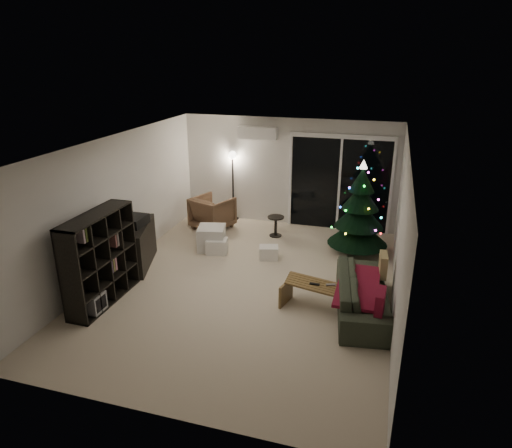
{
  "coord_description": "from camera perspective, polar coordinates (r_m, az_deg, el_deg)",
  "views": [
    {
      "loc": [
        2.22,
        -6.84,
        3.86
      ],
      "look_at": [
        0.1,
        0.3,
        1.05
      ],
      "focal_mm": 32.0,
      "sensor_mm": 36.0,
      "label": 1
    }
  ],
  "objects": [
    {
      "name": "ottoman",
      "position": [
        9.52,
        -5.57,
        -1.76
      ],
      "size": [
        0.65,
        0.65,
        0.49
      ],
      "primitive_type": "cube",
      "rotation": [
        0.0,
        0.0,
        0.23
      ],
      "color": "silver",
      "rests_on": "floor"
    },
    {
      "name": "sofa_throw",
      "position": [
        7.39,
        12.63,
        -7.54
      ],
      "size": [
        0.64,
        1.47,
        0.05
      ],
      "primitive_type": "cube",
      "color": "maroon",
      "rests_on": "sofa"
    },
    {
      "name": "floor_lamp",
      "position": [
        11.06,
        -2.89,
        4.63
      ],
      "size": [
        0.26,
        0.26,
        1.61
      ],
      "primitive_type": "cylinder",
      "color": "black",
      "rests_on": "floor"
    },
    {
      "name": "side_table",
      "position": [
        10.16,
        2.47,
        -0.28
      ],
      "size": [
        0.45,
        0.45,
        0.46
      ],
      "primitive_type": "cylinder",
      "rotation": [
        0.0,
        0.0,
        0.26
      ],
      "color": "black",
      "rests_on": "floor"
    },
    {
      "name": "media_cabinet",
      "position": [
        9.0,
        -14.76,
        -2.59
      ],
      "size": [
        0.86,
        1.4,
        0.82
      ],
      "primitive_type": "cube",
      "rotation": [
        0.0,
        0.0,
        0.31
      ],
      "color": "black",
      "rests_on": "floor"
    },
    {
      "name": "stereo",
      "position": [
        8.82,
        -15.05,
        0.38
      ],
      "size": [
        0.42,
        0.49,
        0.18
      ],
      "primitive_type": "cube",
      "color": "black",
      "rests_on": "media_cabinet"
    },
    {
      "name": "cardboard_box_b",
      "position": [
        9.08,
        1.6,
        -3.59
      ],
      "size": [
        0.43,
        0.37,
        0.26
      ],
      "primitive_type": "cube",
      "rotation": [
        0.0,
        0.0,
        0.28
      ],
      "color": "white",
      "rests_on": "floor"
    },
    {
      "name": "coffee_table",
      "position": [
        7.44,
        8.42,
        -9.04
      ],
      "size": [
        1.35,
        0.74,
        0.41
      ],
      "primitive_type": null,
      "rotation": [
        0.0,
        0.0,
        -0.24
      ],
      "color": "brown",
      "rests_on": "floor"
    },
    {
      "name": "christmas_tree",
      "position": [
        9.24,
        12.85,
        1.91
      ],
      "size": [
        1.38,
        1.38,
        1.94
      ],
      "primitive_type": "cone",
      "rotation": [
        0.0,
        0.0,
        0.16
      ],
      "color": "black",
      "rests_on": "floor"
    },
    {
      "name": "sofa",
      "position": [
        7.45,
        13.32,
        -8.53
      ],
      "size": [
        1.07,
        2.13,
        0.6
      ],
      "primitive_type": "imported",
      "rotation": [
        0.0,
        0.0,
        1.71
      ],
      "color": "black",
      "rests_on": "floor"
    },
    {
      "name": "room",
      "position": [
        8.98,
        4.34,
        2.15
      ],
      "size": [
        6.5,
        7.51,
        2.6
      ],
      "color": "beige",
      "rests_on": "ground"
    },
    {
      "name": "cardboard_box_a",
      "position": [
        9.35,
        -4.91,
        -2.77
      ],
      "size": [
        0.49,
        0.41,
        0.3
      ],
      "primitive_type": "cube",
      "rotation": [
        0.0,
        0.0,
        0.23
      ],
      "color": "white",
      "rests_on": "floor"
    },
    {
      "name": "bookshelf",
      "position": [
        7.84,
        -20.01,
        -3.95
      ],
      "size": [
        0.5,
        1.55,
        1.52
      ],
      "primitive_type": null,
      "rotation": [
        0.0,
        0.0,
        0.07
      ],
      "color": "black",
      "rests_on": "floor"
    },
    {
      "name": "remote_a",
      "position": [
        7.35,
        7.34,
        -7.45
      ],
      "size": [
        0.16,
        0.05,
        0.02
      ],
      "primitive_type": "cube",
      "color": "black",
      "rests_on": "coffee_table"
    },
    {
      "name": "armchair",
      "position": [
        10.61,
        -5.46,
        1.43
      ],
      "size": [
        1.05,
        1.07,
        0.76
      ],
      "primitive_type": "imported",
      "rotation": [
        0.0,
        0.0,
        2.78
      ],
      "color": "#513422",
      "rests_on": "floor"
    },
    {
      "name": "cushion_a",
      "position": [
        7.92,
        15.6,
        -4.96
      ],
      "size": [
        0.15,
        0.4,
        0.39
      ],
      "primitive_type": "cube",
      "rotation": [
        0.0,
        0.0,
        0.09
      ],
      "color": "tan",
      "rests_on": "sofa"
    },
    {
      "name": "cushion_b",
      "position": [
        6.76,
        15.24,
        -9.58
      ],
      "size": [
        0.14,
        0.4,
        0.39
      ],
      "primitive_type": "cube",
      "rotation": [
        0.0,
        0.0,
        -0.07
      ],
      "color": "maroon",
      "rests_on": "sofa"
    },
    {
      "name": "remote_b",
      "position": [
        7.37,
        9.34,
        -7.5
      ],
      "size": [
        0.16,
        0.09,
        0.02
      ],
      "primitive_type": "cube",
      "rotation": [
        0.0,
        0.0,
        0.35
      ],
      "color": "slate",
      "rests_on": "coffee_table"
    }
  ]
}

